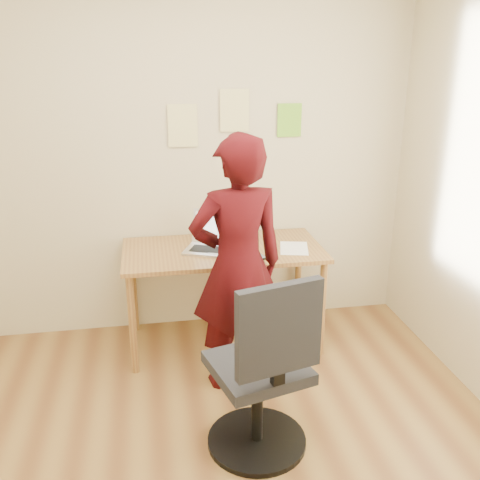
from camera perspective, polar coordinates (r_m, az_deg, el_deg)
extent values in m
cube|color=#C5B78F|center=(3.96, -6.92, 9.11)|extent=(3.50, 0.04, 2.70)
cube|color=olive|center=(3.78, -1.82, -1.12)|extent=(1.40, 0.70, 0.03)
cylinder|color=olive|center=(3.62, -11.39, -8.87)|extent=(0.05, 0.05, 0.71)
cylinder|color=olive|center=(3.80, 8.73, -7.31)|extent=(0.05, 0.05, 0.71)
cylinder|color=olive|center=(4.16, -11.30, -4.99)|extent=(0.05, 0.05, 0.71)
cylinder|color=olive|center=(4.32, 6.23, -3.81)|extent=(0.05, 0.05, 0.71)
cube|color=silver|center=(3.72, -3.16, -1.10)|extent=(0.42, 0.36, 0.02)
cube|color=black|center=(3.72, -3.16, -0.96)|extent=(0.32, 0.23, 0.00)
cube|color=silver|center=(3.82, -2.56, 1.45)|extent=(0.35, 0.20, 0.24)
cube|color=white|center=(3.82, -2.56, 1.45)|extent=(0.30, 0.17, 0.19)
cube|color=white|center=(3.79, 5.78, -0.88)|extent=(0.25, 0.31, 0.00)
cube|color=black|center=(3.61, 2.18, -1.77)|extent=(0.08, 0.12, 0.01)
cube|color=#3F4C59|center=(3.61, 2.18, -1.71)|extent=(0.07, 0.10, 0.00)
cube|color=#DED285|center=(3.90, -6.13, 12.03)|extent=(0.21, 0.00, 0.30)
cube|color=#DED285|center=(3.93, -0.58, 13.65)|extent=(0.21, 0.00, 0.30)
cube|color=#6FB729|center=(4.03, 5.30, 12.61)|extent=(0.18, 0.00, 0.24)
cube|color=black|center=(2.89, 1.89, -13.43)|extent=(0.56, 0.56, 0.06)
cube|color=black|center=(2.55, 4.22, -9.51)|extent=(0.44, 0.16, 0.46)
cube|color=black|center=(2.68, 4.04, -13.89)|extent=(0.07, 0.06, 0.13)
cylinder|color=black|center=(3.03, 1.84, -17.43)|extent=(0.06, 0.06, 0.46)
cylinder|color=black|center=(3.17, 1.79, -20.55)|extent=(0.55, 0.55, 0.03)
imported|color=#340709|center=(3.27, -0.28, -2.76)|extent=(0.64, 0.46, 1.63)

